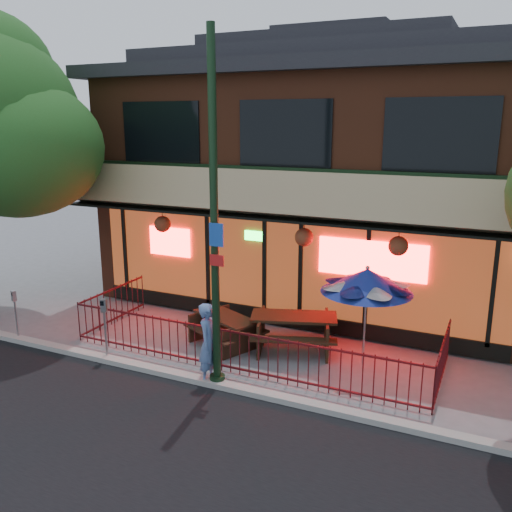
{
  "coord_description": "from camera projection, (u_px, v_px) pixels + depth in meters",
  "views": [
    {
      "loc": [
        5.01,
        -9.36,
        5.31
      ],
      "look_at": [
        -0.22,
        2.0,
        2.17
      ],
      "focal_mm": 38.0,
      "sensor_mm": 36.0,
      "label": 1
    }
  ],
  "objects": [
    {
      "name": "patio_fence",
      "position": [
        237.0,
        340.0,
        11.86
      ],
      "size": [
        8.44,
        2.62,
        1.0
      ],
      "color": "#4B1015",
      "rests_on": "ground"
    },
    {
      "name": "curb",
      "position": [
        215.0,
        383.0,
        11.11
      ],
      "size": [
        80.0,
        0.25,
        0.12
      ],
      "primitive_type": "cube",
      "color": "#999993",
      "rests_on": "ground"
    },
    {
      "name": "picnic_table_right",
      "position": [
        294.0,
        327.0,
        12.79
      ],
      "size": [
        2.39,
        2.1,
        0.86
      ],
      "color": "#332012",
      "rests_on": "ground"
    },
    {
      "name": "patio_umbrella",
      "position": [
        367.0,
        281.0,
        11.69
      ],
      "size": [
        2.0,
        2.0,
        2.28
      ],
      "color": "gray",
      "rests_on": "ground"
    },
    {
      "name": "ground",
      "position": [
        226.0,
        376.0,
        11.57
      ],
      "size": [
        80.0,
        80.0,
        0.0
      ],
      "primitive_type": "plane",
      "color": "gray",
      "rests_on": "ground"
    },
    {
      "name": "parking_meter_near",
      "position": [
        105.0,
        319.0,
        12.14
      ],
      "size": [
        0.16,
        0.15,
        1.45
      ],
      "color": "gray",
      "rests_on": "ground"
    },
    {
      "name": "parking_meter_far",
      "position": [
        15.0,
        307.0,
        13.26
      ],
      "size": [
        0.14,
        0.13,
        1.28
      ],
      "color": "#96999E",
      "rests_on": "ground"
    },
    {
      "name": "picnic_table_left",
      "position": [
        226.0,
        326.0,
        13.1
      ],
      "size": [
        2.12,
        1.92,
        0.74
      ],
      "color": "#392214",
      "rests_on": "ground"
    },
    {
      "name": "street_light",
      "position": [
        215.0,
        236.0,
        10.45
      ],
      "size": [
        0.43,
        0.32,
        7.0
      ],
      "color": "black",
      "rests_on": "ground"
    },
    {
      "name": "pedestrian",
      "position": [
        209.0,
        343.0,
        11.13
      ],
      "size": [
        0.48,
        0.67,
        1.72
      ],
      "primitive_type": "imported",
      "rotation": [
        0.0,
        0.0,
        1.68
      ],
      "color": "#5775AF",
      "rests_on": "ground"
    },
    {
      "name": "restaurant_building",
      "position": [
        331.0,
        159.0,
        16.83
      ],
      "size": [
        12.96,
        9.49,
        8.05
      ],
      "color": "brown",
      "rests_on": "ground"
    }
  ]
}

